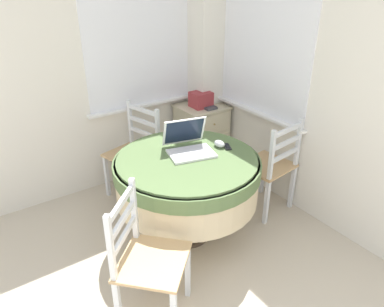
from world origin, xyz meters
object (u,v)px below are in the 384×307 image
(cell_phone, at_px, (227,147))
(dining_chair_near_right_window, at_px, (270,167))
(book_on_cabinet, at_px, (206,106))
(computer_mouse, at_px, (219,144))
(dining_chair_near_back_window, at_px, (135,153))
(laptop, at_px, (189,145))
(storage_box, at_px, (201,99))
(dining_chair_camera_near, at_px, (146,260))
(corner_cabinet, at_px, (202,137))
(round_dining_table, at_px, (187,176))

(cell_phone, xyz_separation_m, dining_chair_near_right_window, (0.45, -0.07, -0.30))
(book_on_cabinet, bearing_deg, computer_mouse, -120.67)
(dining_chair_near_back_window, xyz_separation_m, book_on_cabinet, (0.87, 0.04, 0.28))
(computer_mouse, height_order, book_on_cabinet, computer_mouse)
(laptop, xyz_separation_m, dining_chair_near_right_window, (0.75, -0.18, -0.34))
(storage_box, bearing_deg, dining_chair_camera_near, -135.21)
(corner_cabinet, bearing_deg, round_dining_table, -131.32)
(laptop, bearing_deg, dining_chair_camera_near, -140.47)
(laptop, relative_size, computer_mouse, 3.94)
(round_dining_table, bearing_deg, storage_box, 49.13)
(cell_phone, height_order, dining_chair_near_right_window, dining_chair_near_right_window)
(corner_cabinet, distance_m, storage_box, 0.43)
(laptop, distance_m, dining_chair_near_back_window, 0.83)
(round_dining_table, height_order, dining_chair_near_back_window, dining_chair_near_back_window)
(round_dining_table, relative_size, computer_mouse, 10.86)
(cell_phone, bearing_deg, storage_box, 65.84)
(dining_chair_near_right_window, xyz_separation_m, dining_chair_camera_near, (-1.46, -0.41, 0.00))
(laptop, relative_size, dining_chair_near_back_window, 0.46)
(dining_chair_near_back_window, bearing_deg, dining_chair_near_right_window, -47.03)
(cell_phone, distance_m, dining_chair_camera_near, 1.16)
(laptop, bearing_deg, book_on_cabinet, 46.10)
(corner_cabinet, bearing_deg, dining_chair_near_back_window, -173.31)
(dining_chair_near_right_window, distance_m, dining_chair_camera_near, 1.52)
(laptop, distance_m, dining_chair_near_right_window, 0.84)
(computer_mouse, relative_size, dining_chair_near_back_window, 0.12)
(cell_phone, distance_m, dining_chair_near_right_window, 0.55)
(cell_phone, distance_m, book_on_cabinet, 1.01)
(book_on_cabinet, bearing_deg, dining_chair_camera_near, -136.91)
(storage_box, xyz_separation_m, book_on_cabinet, (0.04, -0.05, -0.07))
(dining_chair_near_right_window, relative_size, corner_cabinet, 1.25)
(dining_chair_camera_near, distance_m, corner_cabinet, 2.04)
(computer_mouse, xyz_separation_m, dining_chair_near_right_window, (0.50, -0.11, -0.32))
(laptop, height_order, cell_phone, laptop)
(book_on_cabinet, bearing_deg, storage_box, 129.64)
(dining_chair_camera_near, xyz_separation_m, book_on_cabinet, (1.47, 1.38, 0.28))
(corner_cabinet, bearing_deg, storage_box, -153.96)
(storage_box, bearing_deg, dining_chair_near_back_window, -173.86)
(round_dining_table, distance_m, laptop, 0.24)
(laptop, height_order, dining_chair_camera_near, laptop)
(dining_chair_camera_near, bearing_deg, round_dining_table, 38.39)
(dining_chair_near_right_window, bearing_deg, storage_box, 91.68)
(dining_chair_near_back_window, height_order, corner_cabinet, dining_chair_near_back_window)
(dining_chair_near_back_window, height_order, book_on_cabinet, dining_chair_near_back_window)
(laptop, relative_size, book_on_cabinet, 1.80)
(cell_phone, xyz_separation_m, dining_chair_camera_near, (-1.01, -0.48, -0.30))
(dining_chair_near_back_window, bearing_deg, round_dining_table, -87.08)
(round_dining_table, height_order, computer_mouse, computer_mouse)
(cell_phone, bearing_deg, dining_chair_near_right_window, -8.91)
(laptop, height_order, storage_box, laptop)
(computer_mouse, bearing_deg, book_on_cabinet, 59.33)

